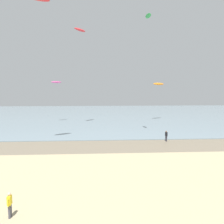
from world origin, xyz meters
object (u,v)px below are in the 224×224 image
(kite_aloft_3, at_px, (159,84))
(kite_aloft_4, at_px, (56,82))
(person_far_down_beach, at_px, (10,204))
(kite_aloft_5, at_px, (148,16))
(person_nearest_camera, at_px, (166,136))
(kite_aloft_1, at_px, (80,30))

(kite_aloft_3, height_order, kite_aloft_4, kite_aloft_4)
(kite_aloft_3, bearing_deg, kite_aloft_4, 155.13)
(person_far_down_beach, relative_size, kite_aloft_5, 0.74)
(person_nearest_camera, distance_m, kite_aloft_5, 20.15)
(kite_aloft_4, bearing_deg, person_nearest_camera, 101.19)
(person_far_down_beach, bearing_deg, kite_aloft_3, 63.40)
(kite_aloft_5, bearing_deg, person_nearest_camera, 24.94)
(kite_aloft_5, bearing_deg, kite_aloft_4, -136.24)
(kite_aloft_4, bearing_deg, kite_aloft_3, 149.96)
(kite_aloft_4, relative_size, kite_aloft_5, 1.13)
(person_nearest_camera, relative_size, kite_aloft_3, 0.49)
(kite_aloft_3, height_order, kite_aloft_5, kite_aloft_5)
(kite_aloft_5, bearing_deg, kite_aloft_1, -136.14)
(person_nearest_camera, xyz_separation_m, kite_aloft_5, (-2.33, 4.12, 19.59))
(person_nearest_camera, xyz_separation_m, person_far_down_beach, (-16.47, -19.77, 0.00))
(person_nearest_camera, height_order, kite_aloft_5, kite_aloft_5)
(person_far_down_beach, xyz_separation_m, kite_aloft_4, (-4.57, 40.57, 9.01))
(person_far_down_beach, bearing_deg, kite_aloft_5, 59.38)
(person_nearest_camera, xyz_separation_m, kite_aloft_4, (-21.04, 20.80, 9.01))
(kite_aloft_5, bearing_deg, kite_aloft_3, 154.52)
(person_far_down_beach, distance_m, kite_aloft_4, 41.81)
(kite_aloft_4, xyz_separation_m, kite_aloft_5, (18.71, -16.68, 10.57))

